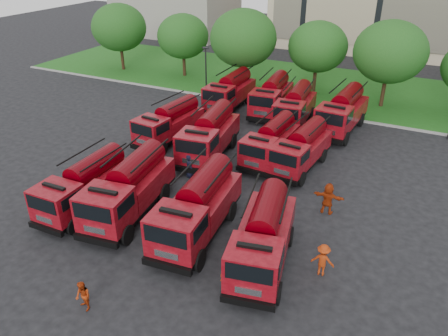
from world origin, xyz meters
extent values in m
plane|color=black|center=(0.00, 0.00, 0.00)|extent=(140.00, 140.00, 0.00)
cube|color=#1D5316|center=(0.00, 26.00, 0.06)|extent=(70.00, 16.00, 0.12)
cube|color=gray|center=(0.00, 17.90, 0.07)|extent=(70.00, 0.30, 0.14)
cube|color=gray|center=(-30.00, 44.00, 5.00)|extent=(18.00, 12.00, 10.00)
cylinder|color=#382314|center=(-24.00, 22.00, 1.31)|extent=(0.36, 0.36, 2.62)
ellipsoid|color=#1A4F16|center=(-24.00, 22.00, 5.03)|extent=(6.30, 6.30, 5.36)
cylinder|color=#382314|center=(-16.00, 23.00, 1.19)|extent=(0.36, 0.36, 2.38)
ellipsoid|color=#1A4F16|center=(-16.00, 23.00, 4.56)|extent=(5.71, 5.71, 4.86)
cylinder|color=#382314|center=(-8.00, 21.50, 1.40)|extent=(0.36, 0.36, 2.80)
ellipsoid|color=#1A4F16|center=(-8.00, 21.50, 5.36)|extent=(6.72, 6.72, 5.71)
cylinder|color=#382314|center=(-1.00, 24.00, 1.22)|extent=(0.36, 0.36, 2.45)
ellipsoid|color=#1A4F16|center=(-1.00, 24.00, 4.69)|extent=(5.88, 5.88, 5.00)
cylinder|color=#382314|center=(6.00, 22.50, 1.36)|extent=(0.36, 0.36, 2.73)
ellipsoid|color=#1A4F16|center=(6.00, 22.50, 5.23)|extent=(6.55, 6.55, 5.57)
cylinder|color=black|center=(-10.00, 17.20, 2.50)|extent=(0.14, 0.14, 5.00)
cube|color=black|center=(-10.00, 17.20, 5.05)|extent=(0.60, 0.25, 0.12)
cube|color=black|center=(-7.05, -3.25, 0.61)|extent=(2.24, 6.56, 0.28)
cube|color=black|center=(-7.00, -6.57, 0.56)|extent=(2.33, 0.27, 0.33)
cube|color=maroon|center=(-7.01, -5.49, 1.66)|extent=(2.32, 2.09, 1.82)
cube|color=black|center=(-7.00, -6.54, 2.08)|extent=(1.96, 0.08, 0.79)
cube|color=maroon|center=(-7.06, -2.23, 1.35)|extent=(2.35, 4.32, 1.21)
cylinder|color=#4F0006|center=(-7.06, -2.23, 2.34)|extent=(1.46, 3.94, 1.40)
cylinder|color=black|center=(-8.08, -5.70, 0.51)|extent=(0.34, 1.03, 1.03)
cylinder|color=black|center=(-5.94, -5.66, 0.51)|extent=(0.34, 1.03, 1.03)
cylinder|color=black|center=(-8.14, -1.59, 0.51)|extent=(0.34, 1.03, 1.03)
cylinder|color=black|center=(-6.00, -1.56, 0.51)|extent=(0.34, 1.03, 1.03)
cube|color=black|center=(-4.33, -2.60, 0.67)|extent=(3.31, 7.46, 0.31)
cube|color=black|center=(-3.84, -6.23, 0.62)|extent=(2.59, 0.60, 0.36)
cube|color=maroon|center=(-4.00, -5.06, 1.83)|extent=(2.80, 2.58, 2.01)
cube|color=black|center=(-3.84, -6.20, 2.29)|extent=(2.15, 0.34, 0.88)
cube|color=maroon|center=(-4.48, -1.48, 1.49)|extent=(3.13, 5.03, 1.34)
cylinder|color=#4F0006|center=(-4.48, -1.48, 2.59)|extent=(2.11, 4.49, 1.55)
cylinder|color=black|center=(-5.14, -5.42, 0.57)|extent=(0.51, 1.17, 1.13)
cylinder|color=black|center=(-2.80, -5.10, 0.57)|extent=(0.51, 1.17, 1.13)
cylinder|color=black|center=(-5.75, -0.92, 0.57)|extent=(0.51, 1.17, 1.13)
cylinder|color=black|center=(-3.40, -0.61, 0.57)|extent=(0.51, 1.17, 1.13)
cube|color=black|center=(0.16, -2.60, 0.67)|extent=(3.06, 7.46, 0.31)
cube|color=black|center=(0.51, -6.27, 0.62)|extent=(2.61, 0.50, 0.36)
cube|color=maroon|center=(0.40, -5.08, 1.84)|extent=(2.75, 2.51, 2.02)
cube|color=black|center=(0.51, -6.24, 2.31)|extent=(2.17, 0.26, 0.88)
cube|color=maroon|center=(0.06, -1.47, 1.50)|extent=(2.98, 4.99, 1.35)
cylinder|color=#4F0006|center=(0.06, -1.47, 2.61)|extent=(1.96, 4.48, 1.56)
cylinder|color=black|center=(-0.77, -5.40, 0.57)|extent=(0.47, 1.17, 1.14)
cylinder|color=black|center=(1.61, -5.18, 0.57)|extent=(0.47, 1.17, 1.14)
cylinder|color=black|center=(-1.20, -0.86, 0.57)|extent=(0.47, 1.17, 1.14)
cylinder|color=black|center=(1.18, -0.63, 0.57)|extent=(0.47, 1.17, 1.14)
cube|color=black|center=(4.19, -3.30, 0.63)|extent=(3.52, 7.09, 0.29)
cube|color=black|center=(4.87, -6.67, 0.58)|extent=(2.42, 0.71, 0.34)
cube|color=maroon|center=(4.65, -5.58, 1.72)|extent=(2.75, 2.56, 1.89)
cube|color=black|center=(4.86, -6.64, 2.16)|extent=(2.00, 0.45, 0.82)
cube|color=maroon|center=(3.98, -2.26, 1.40)|extent=(3.20, 4.84, 1.26)
cylinder|color=#4F0006|center=(3.98, -2.26, 2.43)|extent=(2.22, 4.27, 1.45)
cylinder|color=black|center=(3.59, -5.99, 0.53)|extent=(0.54, 1.11, 1.07)
cylinder|color=black|center=(5.78, -5.55, 0.53)|extent=(0.54, 1.11, 1.07)
cylinder|color=black|center=(2.76, -1.81, 0.53)|extent=(0.54, 1.11, 1.07)
cylinder|color=black|center=(4.94, -1.37, 0.53)|extent=(0.54, 1.11, 1.07)
cube|color=black|center=(-7.84, 7.17, 0.60)|extent=(2.75, 6.67, 0.28)
cube|color=black|center=(-8.16, 3.89, 0.56)|extent=(2.33, 0.45, 0.32)
cube|color=maroon|center=(-8.06, 4.95, 1.65)|extent=(2.46, 2.25, 1.81)
cube|color=black|center=(-8.16, 3.92, 2.06)|extent=(1.94, 0.23, 0.79)
cube|color=maroon|center=(-7.74, 8.19, 1.35)|extent=(2.67, 4.47, 1.21)
cylinder|color=#4F0006|center=(-7.74, 8.19, 2.33)|extent=(1.76, 4.01, 1.39)
cylinder|color=black|center=(-9.14, 4.87, 0.51)|extent=(0.42, 1.05, 1.02)
cylinder|color=black|center=(-7.01, 4.67, 0.51)|extent=(0.42, 1.05, 1.02)
cylinder|color=black|center=(-8.74, 8.94, 0.51)|extent=(0.42, 1.05, 1.02)
cylinder|color=black|center=(-6.62, 8.73, 0.51)|extent=(0.42, 1.05, 1.02)
cube|color=black|center=(-3.77, 6.15, 0.67)|extent=(3.32, 7.43, 0.31)
cube|color=black|center=(-3.27, 2.55, 0.61)|extent=(2.57, 0.60, 0.36)
cube|color=maroon|center=(-3.43, 3.71, 1.82)|extent=(2.80, 2.58, 2.00)
cube|color=black|center=(-3.27, 2.58, 2.28)|extent=(2.14, 0.34, 0.87)
cube|color=maroon|center=(-3.92, 7.27, 1.49)|extent=(3.13, 5.01, 1.33)
cylinder|color=#4F0006|center=(-3.92, 7.27, 2.57)|extent=(2.11, 4.47, 1.54)
cylinder|color=black|center=(-4.57, 3.35, 0.56)|extent=(0.51, 1.17, 1.13)
cylinder|color=black|center=(-2.23, 3.67, 0.56)|extent=(0.51, 1.17, 1.13)
cylinder|color=black|center=(-5.19, 7.82, 0.56)|extent=(0.51, 1.17, 1.13)
cylinder|color=black|center=(-2.85, 8.14, 0.56)|extent=(0.51, 1.17, 1.13)
cube|color=black|center=(0.49, 7.48, 0.58)|extent=(2.34, 6.33, 0.27)
cube|color=black|center=(0.34, 4.32, 0.53)|extent=(2.24, 0.33, 0.31)
cube|color=maroon|center=(0.39, 5.34, 1.58)|extent=(2.27, 2.06, 1.74)
cube|color=black|center=(0.34, 4.35, 1.98)|extent=(1.87, 0.13, 0.76)
cube|color=maroon|center=(0.53, 8.46, 1.29)|extent=(2.37, 4.20, 1.16)
cylinder|color=#4F0006|center=(0.53, 8.46, 2.24)|extent=(1.51, 3.80, 1.34)
cylinder|color=black|center=(-0.64, 5.21, 0.49)|extent=(0.36, 0.99, 0.98)
cylinder|color=black|center=(1.40, 5.12, 0.49)|extent=(0.36, 0.99, 0.98)
cylinder|color=black|center=(-0.46, 9.13, 0.49)|extent=(0.36, 0.99, 0.98)
cylinder|color=black|center=(1.59, 9.04, 0.49)|extent=(0.36, 0.99, 0.98)
cube|color=black|center=(2.82, 7.30, 0.59)|extent=(2.65, 6.49, 0.27)
cube|color=black|center=(2.52, 4.11, 0.54)|extent=(2.27, 0.43, 0.32)
cube|color=maroon|center=(2.62, 5.14, 1.60)|extent=(2.39, 2.18, 1.76)
cube|color=black|center=(2.53, 4.14, 2.01)|extent=(1.89, 0.22, 0.77)
cube|color=maroon|center=(2.91, 8.29, 1.31)|extent=(2.59, 4.34, 1.17)
cylinder|color=#4F0006|center=(2.91, 8.29, 2.27)|extent=(1.70, 3.90, 1.35)
cylinder|color=black|center=(1.57, 5.06, 0.50)|extent=(0.41, 1.02, 0.99)
cylinder|color=black|center=(3.64, 4.87, 0.50)|extent=(0.41, 1.02, 0.99)
cylinder|color=black|center=(1.94, 9.01, 0.50)|extent=(0.41, 1.02, 0.99)
cylinder|color=black|center=(4.00, 8.82, 0.50)|extent=(0.41, 1.02, 0.99)
cube|color=black|center=(-6.81, 15.99, 0.64)|extent=(2.29, 6.88, 0.29)
cube|color=black|center=(-6.79, 12.50, 0.59)|extent=(2.45, 0.26, 0.34)
cube|color=maroon|center=(-6.80, 13.63, 1.74)|extent=(2.41, 2.17, 1.91)
cube|color=black|center=(-6.79, 12.53, 2.18)|extent=(2.06, 0.06, 0.83)
cube|color=maroon|center=(-6.81, 17.07, 1.42)|extent=(2.43, 4.53, 1.28)
cylinder|color=#4F0006|center=(-6.81, 17.07, 2.47)|extent=(1.49, 4.13, 1.47)
cylinder|color=black|center=(-7.93, 13.43, 0.54)|extent=(0.35, 1.08, 1.08)
cylinder|color=black|center=(-5.67, 13.44, 0.54)|extent=(0.35, 1.08, 1.08)
cylinder|color=black|center=(-7.95, 17.75, 0.54)|extent=(0.35, 1.08, 1.08)
cylinder|color=black|center=(-5.69, 17.76, 0.54)|extent=(0.35, 1.08, 1.08)
cube|color=black|center=(-2.85, 16.47, 0.64)|extent=(2.87, 7.08, 0.30)
cube|color=black|center=(-2.53, 12.98, 0.59)|extent=(2.48, 0.46, 0.35)
cube|color=maroon|center=(-2.64, 14.11, 1.75)|extent=(2.60, 2.38, 1.92)
cube|color=black|center=(-2.54, 13.01, 2.19)|extent=(2.07, 0.23, 0.84)
cube|color=maroon|center=(-2.94, 17.55, 1.43)|extent=(2.81, 4.73, 1.28)
cylinder|color=#4F0006|center=(-2.94, 17.55, 2.48)|extent=(1.84, 4.26, 1.48)
cylinder|color=black|center=(-3.75, 13.82, 0.54)|extent=(0.44, 1.11, 1.08)
cylinder|color=black|center=(-1.49, 14.02, 0.54)|extent=(0.44, 1.11, 1.08)
cylinder|color=black|center=(-4.13, 18.14, 0.54)|extent=(0.44, 1.11, 1.08)
cylinder|color=black|center=(-1.87, 18.34, 0.54)|extent=(0.44, 1.11, 1.08)
cube|color=black|center=(-0.09, 14.83, 0.62)|extent=(2.73, 6.87, 0.29)
cube|color=black|center=(0.18, 11.43, 0.58)|extent=(2.41, 0.43, 0.34)
cube|color=maroon|center=(0.09, 12.53, 1.70)|extent=(2.51, 2.29, 1.87)
cube|color=black|center=(0.17, 11.46, 2.14)|extent=(2.01, 0.21, 0.82)
cube|color=maroon|center=(-0.18, 15.88, 1.39)|extent=(2.69, 4.59, 1.25)
cylinder|color=#4F0006|center=(-0.18, 15.88, 2.41)|extent=(1.76, 4.13, 1.44)
cylinder|color=black|center=(-1.00, 12.25, 0.53)|extent=(0.42, 1.08, 1.06)
cylinder|color=black|center=(1.20, 12.43, 0.53)|extent=(0.42, 1.08, 1.06)
cylinder|color=black|center=(-1.33, 16.46, 0.53)|extent=(0.42, 1.08, 1.06)
cylinder|color=black|center=(0.87, 16.64, 0.53)|extent=(0.42, 1.08, 1.06)
cube|color=black|center=(3.83, 15.09, 0.67)|extent=(2.86, 7.35, 0.31)
cube|color=black|center=(3.58, 11.44, 0.62)|extent=(2.58, 0.43, 0.36)
cube|color=maroon|center=(3.66, 12.62, 1.83)|extent=(2.67, 2.43, 2.01)
cube|color=black|center=(3.59, 11.47, 2.29)|extent=(2.16, 0.20, 0.87)
cube|color=maroon|center=(3.91, 16.22, 1.49)|extent=(2.84, 4.90, 1.34)
cylinder|color=#4F0006|center=(3.91, 16.22, 2.59)|extent=(1.84, 4.42, 1.54)
cylinder|color=black|center=(2.47, 12.50, 0.57)|extent=(0.44, 1.15, 1.13)
cylinder|color=black|center=(4.83, 12.34, 0.57)|extent=(0.44, 1.15, 1.13)
cylinder|color=black|center=(2.78, 17.02, 0.57)|extent=(0.44, 1.15, 1.13)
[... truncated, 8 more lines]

